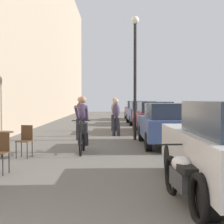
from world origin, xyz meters
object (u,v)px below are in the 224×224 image
parked_car_fourth (142,112)px  parked_motorcycle (183,179)px  cafe_table_far (2,139)px  pedestrian_mid (116,115)px  street_lamp (135,62)px  parked_car_fifth (136,110)px  pedestrian_far (114,112)px  pedestrian_near (80,116)px  parked_car_second (167,124)px  cafe_chair_far_toward_street (25,139)px  cafe_chair_mid_toward_street (0,150)px  cyclist_on_bicycle (82,126)px  parked_car_third (153,116)px

parked_car_fourth → parked_motorcycle: bearing=-92.8°
parked_car_fourth → cafe_table_far: bearing=-110.5°
pedestrian_mid → street_lamp: street_lamp is taller
parked_car_fifth → parked_motorcycle: size_ratio=1.96×
cafe_table_far → parked_car_fifth: 19.36m
pedestrian_far → parked_car_fifth: bearing=80.0°
parked_car_fourth → pedestrian_near: bearing=-109.4°
parked_car_second → parked_motorcycle: bearing=-96.9°
cafe_chair_far_toward_street → pedestrian_near: (1.15, 4.19, 0.45)m
cafe_chair_mid_toward_street → street_lamp: street_lamp is taller
cyclist_on_bicycle → pedestrian_mid: cyclist_on_bicycle is taller
pedestrian_near → street_lamp: size_ratio=0.35×
cafe_table_far → pedestrian_near: size_ratio=0.42×
parked_car_fourth → parked_motorcycle: parked_car_fourth is taller
parked_motorcycle → cafe_table_far: bearing=132.8°
cyclist_on_bicycle → parked_car_third: size_ratio=0.41×
parked_car_fifth → parked_motorcycle: parked_car_fifth is taller
cafe_chair_far_toward_street → pedestrian_far: 8.70m
cafe_table_far → cyclist_on_bicycle: bearing=25.3°
parked_car_fifth → cafe_chair_far_toward_street: bearing=-103.1°
pedestrian_mid → parked_car_third: bearing=46.8°
pedestrian_mid → parked_car_third: size_ratio=0.39×
pedestrian_near → parked_car_fourth: bearing=70.6°
cafe_chair_mid_toward_street → street_lamp: size_ratio=0.18×
cafe_chair_mid_toward_street → cafe_table_far: bearing=106.3°
parked_car_second → cafe_chair_mid_toward_street: bearing=-133.4°
parked_car_third → parked_car_fourth: size_ratio=1.00×
pedestrian_near → cafe_chair_far_toward_street: bearing=-105.4°
cyclist_on_bicycle → pedestrian_mid: (1.07, 4.85, 0.12)m
pedestrian_far → parked_car_fourth: (1.80, 4.93, -0.19)m
cafe_chair_far_toward_street → parked_car_fifth: (4.35, 18.63, 0.26)m
parked_car_second → pedestrian_near: bearing=151.1°
cafe_table_far → cafe_chair_far_toward_street: (0.63, 0.07, -0.00)m
parked_car_third → cafe_chair_far_toward_street: bearing=-119.8°
cafe_chair_far_toward_street → parked_motorcycle: cafe_chair_far_toward_street is taller
cafe_chair_far_toward_street → parked_car_third: bearing=60.2°
cafe_table_far → parked_car_fifth: bearing=75.1°
pedestrian_mid → parked_car_fourth: (1.75, 7.44, -0.15)m
parked_car_second → parked_motorcycle: 7.01m
street_lamp → parked_car_second: 3.17m
pedestrian_far → pedestrian_near: bearing=-108.6°
street_lamp → parked_car_third: size_ratio=1.15×
parked_motorcycle → parked_car_second: bearing=83.1°
street_lamp → parked_car_fourth: size_ratio=1.15×
pedestrian_near → pedestrian_mid: pedestrian_near is taller
parked_motorcycle → parked_car_fifth: bearing=87.8°
cyclist_on_bicycle → parked_car_second: cyclist_on_bicycle is taller
pedestrian_far → parked_car_fifth: size_ratio=0.41×
pedestrian_near → pedestrian_mid: (1.43, 1.60, -0.04)m
pedestrian_mid → pedestrian_far: bearing=91.2°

